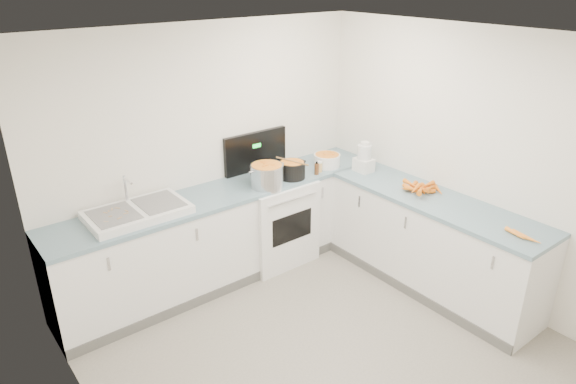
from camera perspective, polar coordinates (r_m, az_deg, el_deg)
floor at (r=4.40m, az=6.10°, el=-18.35°), size 3.50×4.00×0.00m
ceiling at (r=3.30m, az=8.03°, el=15.92°), size 3.50×4.00×0.00m
wall_back at (r=5.16m, az=-8.85°, el=4.37°), size 3.50×0.00×2.50m
wall_left at (r=2.90m, az=-19.35°, el=-13.46°), size 0.00×4.00×2.50m
wall_right at (r=4.98m, az=21.43°, el=2.25°), size 0.00×4.00×2.50m
counter_back at (r=5.24m, az=-6.67°, el=-4.55°), size 3.50×0.62×0.94m
counter_right at (r=5.21m, az=15.64°, el=-5.48°), size 0.62×2.20×0.94m
stove at (r=5.49m, az=-1.72°, el=-2.92°), size 0.76×0.65×1.36m
sink at (r=4.66m, az=-16.39°, el=-2.14°), size 0.86×0.52×0.31m
steel_pot at (r=5.06m, az=-2.37°, el=1.73°), size 0.40×0.40×0.24m
black_pot at (r=5.27m, az=0.46°, el=2.36°), size 0.31×0.31×0.19m
wooden_spoon at (r=5.23m, az=0.46°, el=3.45°), size 0.13×0.39×0.02m
mixing_bowl at (r=5.61m, az=4.34°, el=3.53°), size 0.34×0.34×0.13m
extract_bottle at (r=5.38m, az=3.20°, el=2.56°), size 0.05×0.05×0.12m
spice_jar at (r=5.45m, az=3.52°, el=2.76°), size 0.06×0.06×0.10m
food_processor at (r=5.49m, az=8.44°, el=3.68°), size 0.16×0.20×0.32m
carrot_pile at (r=5.11m, az=14.48°, el=0.40°), size 0.42×0.41×0.09m
peeled_carrots at (r=4.54m, az=24.60°, el=-4.45°), size 0.09×0.31×0.04m
peelings at (r=4.60m, az=-18.75°, el=-2.29°), size 0.24×0.25×0.01m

